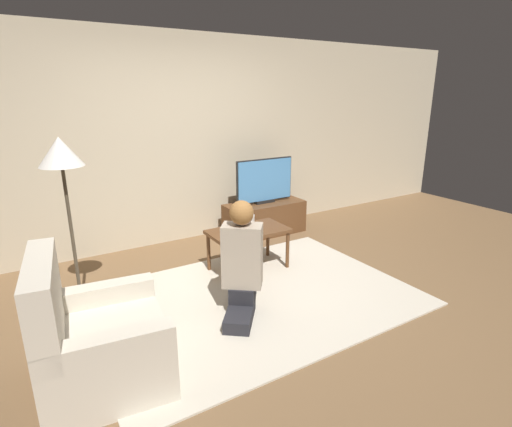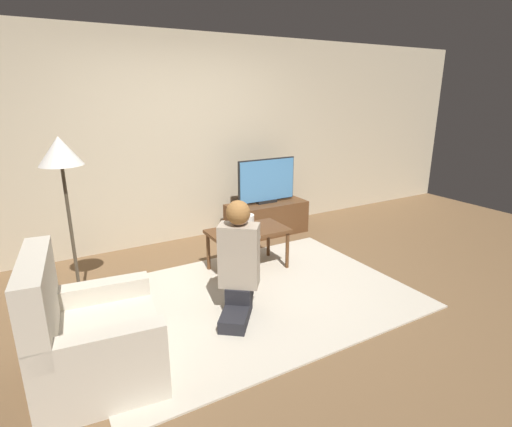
# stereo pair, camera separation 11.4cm
# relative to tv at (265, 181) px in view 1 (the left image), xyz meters

# --- Properties ---
(ground_plane) EXTENTS (10.00, 10.00, 0.00)m
(ground_plane) POSITION_rel_tv_xyz_m (-1.08, -1.51, -0.75)
(ground_plane) COLOR brown
(wall_back) EXTENTS (10.00, 0.06, 2.60)m
(wall_back) POSITION_rel_tv_xyz_m (-1.08, 0.42, 0.55)
(wall_back) COLOR beige
(wall_back) RESTS_ON ground_plane
(rug) EXTENTS (2.95, 2.07, 0.02)m
(rug) POSITION_rel_tv_xyz_m (-1.08, -1.51, -0.74)
(rug) COLOR beige
(rug) RESTS_ON ground_plane
(tv_stand) EXTENTS (1.11, 0.45, 0.44)m
(tv_stand) POSITION_rel_tv_xyz_m (0.00, -0.00, -0.53)
(tv_stand) COLOR brown
(tv_stand) RESTS_ON ground_plane
(tv) EXTENTS (0.86, 0.08, 0.61)m
(tv) POSITION_rel_tv_xyz_m (0.00, 0.00, 0.00)
(tv) COLOR black
(tv) RESTS_ON tv_stand
(coffee_table) EXTENTS (0.85, 0.48, 0.47)m
(coffee_table) POSITION_rel_tv_xyz_m (-0.79, -0.91, -0.33)
(coffee_table) COLOR brown
(coffee_table) RESTS_ON ground_plane
(floor_lamp) EXTENTS (0.36, 0.36, 1.55)m
(floor_lamp) POSITION_rel_tv_xyz_m (-2.50, -0.75, 0.56)
(floor_lamp) COLOR #4C4233
(floor_lamp) RESTS_ON ground_plane
(armchair) EXTENTS (0.88, 0.92, 0.94)m
(armchair) POSITION_rel_tv_xyz_m (-2.55, -1.93, -0.45)
(armchair) COLOR beige
(armchair) RESTS_ON ground_plane
(person_kneeling) EXTENTS (0.69, 0.79, 1.03)m
(person_kneeling) POSITION_rel_tv_xyz_m (-1.30, -1.66, -0.22)
(person_kneeling) COLOR #232328
(person_kneeling) RESTS_ON rug
(table_lamp) EXTENTS (0.18, 0.18, 0.17)m
(table_lamp) POSITION_rel_tv_xyz_m (-0.82, -0.91, -0.18)
(table_lamp) COLOR #4C3823
(table_lamp) RESTS_ON coffee_table
(remote) EXTENTS (0.04, 0.15, 0.02)m
(remote) POSITION_rel_tv_xyz_m (-1.02, -1.01, -0.27)
(remote) COLOR black
(remote) RESTS_ON coffee_table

